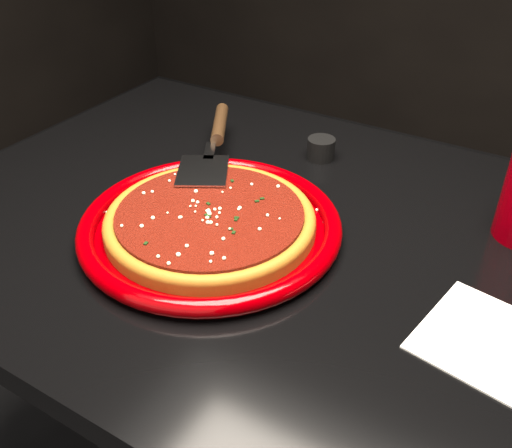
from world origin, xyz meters
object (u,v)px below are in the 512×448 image
at_px(pizza_server, 213,143).
at_px(ramekin, 321,149).
at_px(plate, 210,225).
at_px(table, 292,399).

height_order(pizza_server, ramekin, pizza_server).
bearing_deg(plate, table, 30.41).
distance_m(pizza_server, ramekin, 0.20).
bearing_deg(ramekin, pizza_server, -138.43).
height_order(plate, ramekin, ramekin).
bearing_deg(pizza_server, plate, -86.99).
distance_m(plate, pizza_server, 0.20).
bearing_deg(table, ramekin, 109.40).
height_order(table, pizza_server, pizza_server).
height_order(plate, pizza_server, pizza_server).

